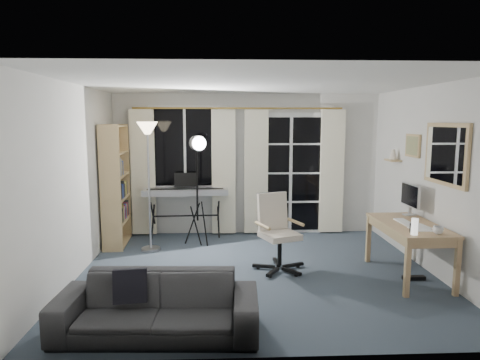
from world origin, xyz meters
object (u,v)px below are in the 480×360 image
(bookshelf, at_px, (113,188))
(desk, at_px, (409,230))
(office_chair, at_px, (276,225))
(monitor, at_px, (410,196))
(keyboard_piano, at_px, (186,193))
(torchiere_lamp, at_px, (148,148))
(mug, at_px, (438,229))
(sofa, at_px, (157,296))
(studio_light, at_px, (198,156))

(bookshelf, xyz_separation_m, desk, (4.00, -1.61, -0.29))
(office_chair, relative_size, monitor, 2.02)
(keyboard_piano, relative_size, office_chair, 1.41)
(bookshelf, bearing_deg, monitor, -18.39)
(bookshelf, distance_m, monitor, 4.36)
(torchiere_lamp, bearing_deg, mug, -27.04)
(office_chair, bearing_deg, sofa, -148.96)
(bookshelf, height_order, torchiere_lamp, torchiere_lamp)
(bookshelf, relative_size, studio_light, 1.07)
(torchiere_lamp, distance_m, keyboard_piano, 1.13)
(bookshelf, height_order, office_chair, bookshelf)
(keyboard_piano, distance_m, sofa, 3.27)
(torchiere_lamp, height_order, mug, torchiere_lamp)
(desk, bearing_deg, torchiere_lamp, 158.58)
(torchiere_lamp, distance_m, desk, 3.75)
(mug, xyz_separation_m, sofa, (-3.02, -0.81, -0.38))
(bookshelf, height_order, desk, bookshelf)
(torchiere_lamp, distance_m, sofa, 2.89)
(desk, bearing_deg, keyboard_piano, 145.64)
(keyboard_piano, relative_size, mug, 12.51)
(monitor, bearing_deg, keyboard_piano, 153.70)
(studio_light, distance_m, office_chair, 1.71)
(monitor, relative_size, sofa, 0.27)
(keyboard_piano, bearing_deg, studio_light, -66.14)
(torchiere_lamp, distance_m, mug, 4.01)
(monitor, bearing_deg, sofa, -151.28)
(monitor, relative_size, mug, 4.39)
(bookshelf, height_order, studio_light, bookshelf)
(torchiere_lamp, distance_m, monitor, 3.74)
(office_chair, distance_m, mug, 1.94)
(studio_light, relative_size, mug, 15.62)
(office_chair, bearing_deg, bookshelf, 131.68)
(torchiere_lamp, xyz_separation_m, keyboard_piano, (0.48, 0.65, -0.79))
(desk, xyz_separation_m, mug, (0.10, -0.50, 0.14))
(bookshelf, bearing_deg, mug, -30.16)
(mug, bearing_deg, sofa, -165.03)
(keyboard_piano, relative_size, desk, 1.09)
(torchiere_lamp, distance_m, studio_light, 0.76)
(office_chair, distance_m, sofa, 2.17)
(bookshelf, relative_size, keyboard_piano, 1.34)
(studio_light, height_order, mug, studio_light)
(studio_light, relative_size, monitor, 3.55)
(torchiere_lamp, relative_size, sofa, 1.04)
(office_chair, bearing_deg, mug, -49.72)
(keyboard_piano, xyz_separation_m, studio_light, (0.24, -0.47, 0.64))
(desk, distance_m, mug, 0.53)
(office_chair, height_order, monitor, monitor)
(keyboard_piano, distance_m, mug, 3.88)
(bookshelf, relative_size, sofa, 1.02)
(keyboard_piano, xyz_separation_m, mug, (3.01, -2.44, -0.02))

